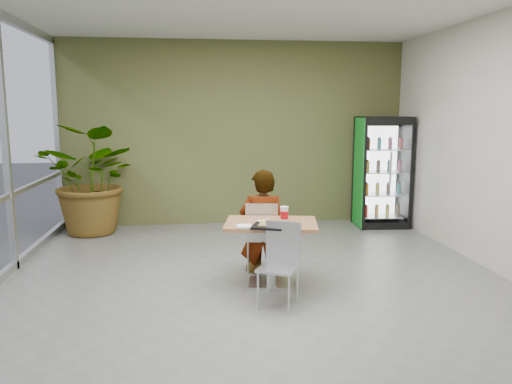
# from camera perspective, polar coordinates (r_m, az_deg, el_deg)

# --- Properties ---
(ground) EXTENTS (7.00, 7.00, 0.00)m
(ground) POSITION_cam_1_polar(r_m,az_deg,el_deg) (5.68, 0.41, -11.26)
(ground) COLOR slate
(ground) RESTS_ON ground
(room_envelope) EXTENTS (6.00, 7.00, 3.20)m
(room_envelope) POSITION_cam_1_polar(r_m,az_deg,el_deg) (5.34, 0.43, 5.04)
(room_envelope) COLOR silver
(room_envelope) RESTS_ON ground
(dining_table) EXTENTS (1.13, 0.88, 0.75)m
(dining_table) POSITION_cam_1_polar(r_m,az_deg,el_deg) (5.70, 1.72, -5.54)
(dining_table) COLOR #AC714A
(dining_table) RESTS_ON ground
(chair_far) EXTENTS (0.45, 0.45, 0.89)m
(chair_far) POSITION_cam_1_polar(r_m,az_deg,el_deg) (6.18, 0.68, -4.52)
(chair_far) COLOR #B6B9BB
(chair_far) RESTS_ON ground
(chair_near) EXTENTS (0.51, 0.51, 0.86)m
(chair_near) POSITION_cam_1_polar(r_m,az_deg,el_deg) (5.21, 2.85, -7.39)
(chair_near) COLOR #B6B9BB
(chair_near) RESTS_ON ground
(seated_woman) EXTENTS (0.64, 0.47, 1.59)m
(seated_woman) POSITION_cam_1_polar(r_m,az_deg,el_deg) (6.23, 0.76, -4.66)
(seated_woman) COLOR black
(seated_woman) RESTS_ON ground
(pizza_plate) EXTENTS (0.29, 0.28, 0.03)m
(pizza_plate) POSITION_cam_1_polar(r_m,az_deg,el_deg) (5.65, 1.21, -3.27)
(pizza_plate) COLOR white
(pizza_plate) RESTS_ON dining_table
(soda_cup) EXTENTS (0.10, 0.10, 0.17)m
(soda_cup) POSITION_cam_1_polar(r_m,az_deg,el_deg) (5.68, 3.25, -2.55)
(soda_cup) COLOR white
(soda_cup) RESTS_ON dining_table
(napkin_stack) EXTENTS (0.17, 0.17, 0.02)m
(napkin_stack) POSITION_cam_1_polar(r_m,az_deg,el_deg) (5.40, -1.36, -3.94)
(napkin_stack) COLOR white
(napkin_stack) RESTS_ON dining_table
(cafeteria_tray) EXTENTS (0.51, 0.43, 0.02)m
(cafeteria_tray) POSITION_cam_1_polar(r_m,az_deg,el_deg) (5.38, 1.91, -3.95)
(cafeteria_tray) COLOR black
(cafeteria_tray) RESTS_ON dining_table
(beverage_fridge) EXTENTS (0.91, 0.72, 1.90)m
(beverage_fridge) POSITION_cam_1_polar(r_m,az_deg,el_deg) (8.91, 14.24, 2.24)
(beverage_fridge) COLOR black
(beverage_fridge) RESTS_ON ground
(potted_plant) EXTENTS (2.03, 1.92, 1.79)m
(potted_plant) POSITION_cam_1_polar(r_m,az_deg,el_deg) (8.51, -17.96, 1.39)
(potted_plant) COLOR #2B6D31
(potted_plant) RESTS_ON ground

